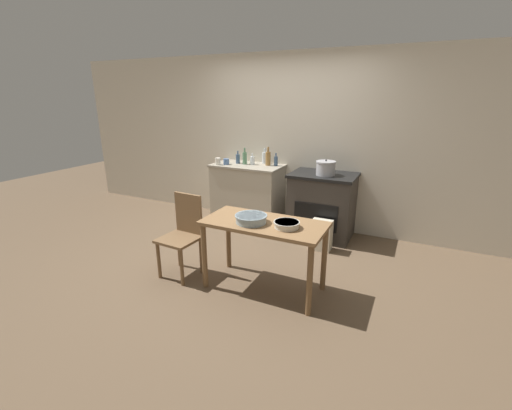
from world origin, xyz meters
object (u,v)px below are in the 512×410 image
at_px(bottle_center_right, 245,158).
at_px(cup_right, 226,162).
at_px(bottle_center_left, 252,160).
at_px(flour_sack, 321,235).
at_px(mixing_bowl_small, 251,218).
at_px(work_table, 264,233).
at_px(cup_mid_right, 218,161).
at_px(bottle_mid_left, 276,161).
at_px(mixing_bowl_large, 287,224).
at_px(stove, 322,205).
at_px(bottle_center, 238,159).
at_px(stock_pot, 326,168).
at_px(bottle_left, 265,158).
at_px(chair, 183,233).
at_px(bottle_far_left, 268,158).

distance_m(bottle_center_right, cup_right, 0.29).
bearing_deg(bottle_center_left, cup_right, -156.43).
distance_m(flour_sack, bottle_center_right, 1.69).
relative_size(mixing_bowl_small, cup_right, 3.68).
bearing_deg(mixing_bowl_small, work_table, 34.47).
bearing_deg(work_table, cup_mid_right, 134.48).
relative_size(mixing_bowl_small, bottle_mid_left, 1.68).
xyz_separation_m(flour_sack, mixing_bowl_large, (-0.03, -1.24, 0.58)).
bearing_deg(mixing_bowl_large, stove, 93.56).
relative_size(work_table, cup_mid_right, 11.81).
height_order(bottle_center, cup_mid_right, bottle_center).
bearing_deg(cup_right, cup_mid_right, -142.29).
distance_m(work_table, bottle_center, 2.14).
distance_m(stock_pot, mixing_bowl_small, 1.69).
distance_m(work_table, bottle_left, 2.12).
xyz_separation_m(bottle_center, cup_right, (-0.12, -0.15, -0.03)).
distance_m(bottle_mid_left, bottle_center_left, 0.36).
xyz_separation_m(stove, cup_mid_right, (-1.60, -0.17, 0.53)).
relative_size(bottle_center_right, cup_right, 2.87).
bearing_deg(chair, stove, 61.31).
distance_m(mixing_bowl_large, cup_right, 2.27).
distance_m(stove, mixing_bowl_large, 1.73).
bearing_deg(cup_mid_right, bottle_far_left, 22.30).
xyz_separation_m(stock_pot, cup_right, (-1.54, -0.02, -0.03)).
relative_size(chair, bottle_left, 3.96).
xyz_separation_m(flour_sack, bottle_far_left, (-1.03, 0.57, 0.84)).
xyz_separation_m(flour_sack, bottle_center, (-1.51, 0.51, 0.81)).
distance_m(chair, bottle_center_left, 1.88).
bearing_deg(flour_sack, bottle_center_right, 160.07).
height_order(mixing_bowl_small, bottle_center_left, bottle_center_left).
bearing_deg(bottle_center_left, cup_mid_right, -153.04).
height_order(stock_pot, bottle_far_left, bottle_far_left).
bearing_deg(work_table, flour_sack, 76.68).
bearing_deg(cup_mid_right, flour_sack, -9.27).
bearing_deg(mixing_bowl_large, mixing_bowl_small, -175.16).
bearing_deg(mixing_bowl_large, bottle_center_right, 127.99).
bearing_deg(chair, work_table, 8.93).
bearing_deg(cup_right, work_table, -49.05).
relative_size(bottle_center_left, cup_mid_right, 1.64).
bearing_deg(bottle_center, cup_right, -127.89).
distance_m(work_table, cup_mid_right, 2.10).
xyz_separation_m(chair, mixing_bowl_large, (1.21, 0.04, 0.29)).
xyz_separation_m(flour_sack, mixing_bowl_small, (-0.39, -1.27, 0.59)).
bearing_deg(stove, bottle_far_left, 172.61).
bearing_deg(bottle_center_left, mixing_bowl_small, -64.00).
distance_m(mixing_bowl_small, bottle_far_left, 1.96).
xyz_separation_m(mixing_bowl_large, bottle_far_left, (-1.00, 1.81, 0.27)).
height_order(stock_pot, mixing_bowl_small, stock_pot).
xyz_separation_m(bottle_mid_left, bottle_center, (-0.60, -0.09, 0.00)).
relative_size(chair, bottle_far_left, 3.28).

